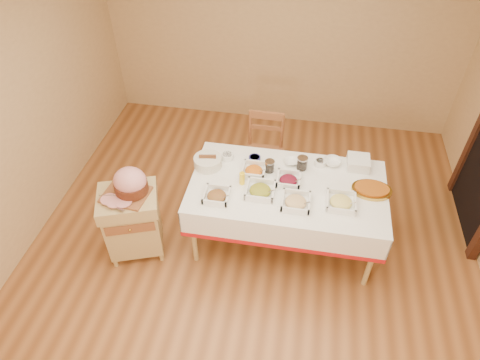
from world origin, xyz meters
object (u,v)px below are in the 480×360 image
(butcher_cart, at_px, (132,220))
(preserve_jar_right, at_px, (302,164))
(bread_basket, at_px, (208,162))
(dining_table, at_px, (287,198))
(preserve_jar_left, at_px, (269,167))
(dining_chair, at_px, (264,153))
(mustard_bottle, at_px, (242,178))
(ham_on_board, at_px, (130,184))
(brass_platter, at_px, (372,190))
(plate_stack, at_px, (358,163))

(butcher_cart, distance_m, preserve_jar_right, 1.71)
(bread_basket, bearing_deg, dining_table, -10.37)
(butcher_cart, relative_size, preserve_jar_left, 6.29)
(dining_table, height_order, butcher_cart, butcher_cart)
(dining_chair, bearing_deg, mustard_bottle, -96.85)
(preserve_jar_left, bearing_deg, ham_on_board, -156.07)
(dining_chair, relative_size, preserve_jar_right, 6.97)
(bread_basket, distance_m, brass_platter, 1.55)
(dining_chair, bearing_deg, preserve_jar_left, -78.25)
(butcher_cart, xyz_separation_m, ham_on_board, (0.04, 0.03, 0.45))
(dining_chair, relative_size, bread_basket, 3.40)
(dining_table, xyz_separation_m, plate_stack, (0.64, 0.38, 0.21))
(preserve_jar_left, height_order, preserve_jar_right, preserve_jar_right)
(ham_on_board, bearing_deg, preserve_jar_right, 22.51)
(ham_on_board, bearing_deg, dining_table, 14.45)
(dining_table, xyz_separation_m, dining_chair, (-0.32, 0.78, -0.12))
(dining_chair, height_order, ham_on_board, ham_on_board)
(bread_basket, height_order, brass_platter, bread_basket)
(plate_stack, bearing_deg, mustard_bottle, -157.88)
(ham_on_board, relative_size, preserve_jar_left, 3.48)
(bread_basket, relative_size, plate_stack, 1.29)
(butcher_cart, bearing_deg, ham_on_board, 38.09)
(dining_table, height_order, preserve_jar_right, preserve_jar_right)
(dining_chair, bearing_deg, plate_stack, -22.63)
(ham_on_board, relative_size, brass_platter, 1.15)
(dining_chair, relative_size, plate_stack, 4.38)
(ham_on_board, height_order, brass_platter, ham_on_board)
(butcher_cart, distance_m, dining_chair, 1.62)
(dining_table, bearing_deg, preserve_jar_right, 67.63)
(butcher_cart, xyz_separation_m, preserve_jar_right, (1.54, 0.65, 0.39))
(dining_table, distance_m, dining_chair, 0.86)
(preserve_jar_left, bearing_deg, preserve_jar_right, 16.64)
(mustard_bottle, bearing_deg, plate_stack, 22.12)
(brass_platter, bearing_deg, preserve_jar_left, 172.91)
(mustard_bottle, bearing_deg, preserve_jar_left, 44.09)
(bread_basket, bearing_deg, preserve_jar_left, 2.52)
(ham_on_board, height_order, bread_basket, ham_on_board)
(butcher_cart, distance_m, preserve_jar_left, 1.41)
(butcher_cart, height_order, preserve_jar_left, preserve_jar_left)
(dining_table, height_order, plate_stack, plate_stack)
(preserve_jar_left, height_order, bread_basket, preserve_jar_left)
(butcher_cart, xyz_separation_m, brass_platter, (2.19, 0.44, 0.35))
(butcher_cart, bearing_deg, brass_platter, 11.46)
(dining_chair, xyz_separation_m, brass_platter, (1.08, -0.73, 0.30))
(preserve_jar_left, height_order, brass_platter, preserve_jar_left)
(plate_stack, xyz_separation_m, brass_platter, (0.12, -0.33, -0.03))
(dining_table, distance_m, preserve_jar_left, 0.34)
(dining_table, height_order, dining_chair, dining_chair)
(dining_chair, relative_size, brass_platter, 2.54)
(preserve_jar_left, relative_size, bread_basket, 0.44)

